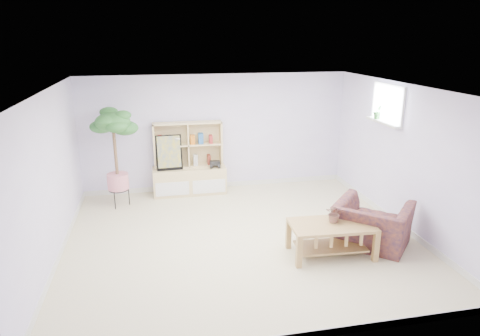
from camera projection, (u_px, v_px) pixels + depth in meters
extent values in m
cube|color=beige|center=(241.00, 238.00, 6.90)|extent=(5.50, 5.00, 0.01)
cube|color=white|center=(241.00, 88.00, 6.19)|extent=(5.50, 5.00, 0.01)
cube|color=silver|center=(217.00, 133.00, 8.88)|extent=(5.50, 0.01, 2.40)
cube|color=silver|center=(292.00, 241.00, 4.21)|extent=(5.50, 0.01, 2.40)
cube|color=silver|center=(50.00, 179.00, 6.02)|extent=(0.01, 5.00, 2.40)
cube|color=silver|center=(403.00, 158.00, 7.07)|extent=(0.01, 5.00, 2.40)
cube|color=silver|center=(383.00, 122.00, 7.47)|extent=(0.14, 1.00, 0.04)
imported|color=#22651E|center=(335.00, 213.00, 6.26)|extent=(0.33, 0.31, 0.29)
imported|color=#0F1338|center=(373.00, 221.00, 6.57)|extent=(1.42, 1.42, 0.80)
imported|color=#27662E|center=(378.00, 111.00, 7.64)|extent=(0.18, 0.17, 0.27)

